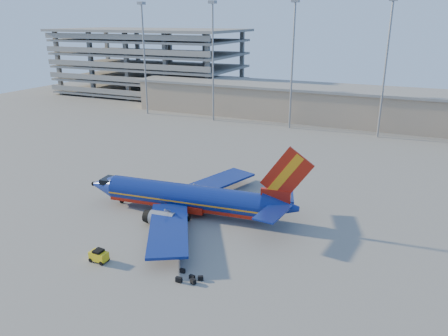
# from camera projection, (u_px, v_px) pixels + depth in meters

# --- Properties ---
(ground) EXTENTS (220.00, 220.00, 0.00)m
(ground) POSITION_uv_depth(u_px,v_px,m) (231.00, 201.00, 62.13)
(ground) COLOR slate
(ground) RESTS_ON ground
(terminal_building) EXTENTS (122.00, 16.00, 8.50)m
(terminal_building) POSITION_uv_depth(u_px,v_px,m) (363.00, 106.00, 106.75)
(terminal_building) COLOR gray
(terminal_building) RESTS_ON ground
(parking_garage) EXTENTS (62.00, 32.00, 21.40)m
(parking_garage) POSITION_uv_depth(u_px,v_px,m) (150.00, 59.00, 146.30)
(parking_garage) COLOR slate
(parking_garage) RESTS_ON ground
(light_mast_row) EXTENTS (101.60, 1.60, 28.65)m
(light_mast_row) POSITION_uv_depth(u_px,v_px,m) (338.00, 53.00, 94.07)
(light_mast_row) COLOR gray
(light_mast_row) RESTS_ON ground
(aircraft_main) EXTENTS (31.04, 29.74, 10.51)m
(aircraft_main) POSITION_uv_depth(u_px,v_px,m) (190.00, 198.00, 57.64)
(aircraft_main) COLOR navy
(aircraft_main) RESTS_ON ground
(baggage_tug) EXTENTS (2.00, 1.26, 1.41)m
(baggage_tug) POSITION_uv_depth(u_px,v_px,m) (99.00, 255.00, 46.56)
(baggage_tug) COLOR gold
(baggage_tug) RESTS_ON ground
(luggage_pile) EXTENTS (2.90, 1.94, 0.54)m
(luggage_pile) POSITION_uv_depth(u_px,v_px,m) (189.00, 278.00, 43.39)
(luggage_pile) COLOR black
(luggage_pile) RESTS_ON ground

